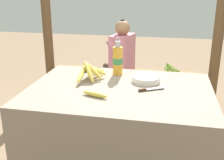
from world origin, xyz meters
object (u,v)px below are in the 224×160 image
(loose_banana_front, at_px, (95,94))
(seated_vendor, at_px, (118,57))
(banana_bunch_ripe, at_px, (90,71))
(wooden_bench, at_px, (125,76))
(knife, at_px, (148,89))
(serving_bowl, at_px, (146,78))
(water_bottle, at_px, (118,60))
(banana_bunch_green, at_px, (170,68))

(loose_banana_front, relative_size, seated_vendor, 0.18)
(banana_bunch_ripe, relative_size, seated_vendor, 0.33)
(seated_vendor, bearing_deg, wooden_bench, -151.92)
(banana_bunch_ripe, bearing_deg, wooden_bench, 85.98)
(knife, distance_m, wooden_bench, 1.49)
(loose_banana_front, bearing_deg, banana_bunch_ripe, 110.85)
(wooden_bench, bearing_deg, seated_vendor, -165.63)
(banana_bunch_ripe, bearing_deg, loose_banana_front, -69.15)
(serving_bowl, relative_size, knife, 1.18)
(serving_bowl, height_order, wooden_bench, serving_bowl)
(banana_bunch_ripe, distance_m, water_bottle, 0.25)
(banana_bunch_green, bearing_deg, seated_vendor, -178.39)
(wooden_bench, bearing_deg, water_bottle, -84.50)
(water_bottle, xyz_separation_m, knife, (0.27, -0.32, -0.11))
(knife, distance_m, banana_bunch_green, 1.42)
(water_bottle, bearing_deg, banana_bunch_green, 68.27)
(serving_bowl, xyz_separation_m, knife, (0.03, -0.19, -0.01))
(serving_bowl, height_order, seated_vendor, seated_vendor)
(serving_bowl, distance_m, banana_bunch_green, 1.24)
(banana_bunch_ripe, bearing_deg, serving_bowl, 3.74)
(water_bottle, bearing_deg, loose_banana_front, -96.82)
(serving_bowl, distance_m, seated_vendor, 1.26)
(water_bottle, bearing_deg, seated_vendor, 99.86)
(serving_bowl, distance_m, knife, 0.19)
(seated_vendor, relative_size, banana_bunch_green, 3.22)
(serving_bowl, bearing_deg, banana_bunch_green, 81.35)
(loose_banana_front, height_order, banana_bunch_green, loose_banana_front)
(wooden_bench, relative_size, seated_vendor, 1.70)
(serving_bowl, relative_size, loose_banana_front, 1.14)
(water_bottle, distance_m, banana_bunch_green, 1.20)
(water_bottle, xyz_separation_m, loose_banana_front, (-0.06, -0.50, -0.10))
(banana_bunch_green, bearing_deg, wooden_bench, 179.64)
(water_bottle, relative_size, knife, 1.67)
(banana_bunch_ripe, relative_size, knife, 1.93)
(loose_banana_front, xyz_separation_m, banana_bunch_green, (0.48, 1.57, -0.26))
(seated_vendor, xyz_separation_m, banana_bunch_green, (0.61, 0.02, -0.11))
(wooden_bench, distance_m, seated_vendor, 0.26)
(loose_banana_front, bearing_deg, water_bottle, 83.18)
(seated_vendor, bearing_deg, loose_banana_front, 108.23)
(water_bottle, relative_size, banana_bunch_green, 0.94)
(wooden_bench, height_order, banana_bunch_green, banana_bunch_green)
(wooden_bench, bearing_deg, banana_bunch_ripe, -94.02)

